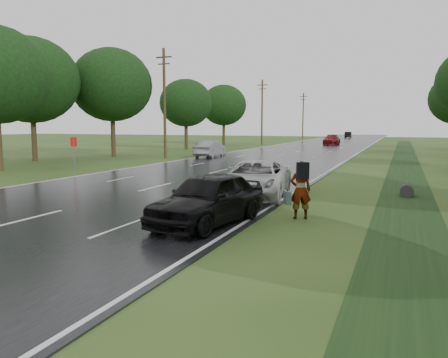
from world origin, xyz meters
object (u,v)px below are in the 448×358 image
at_px(dark_sedan, 208,198).
at_px(silver_sedan, 210,149).
at_px(road_sign, 74,147).
at_px(pedestrian, 300,189).
at_px(white_pickup, 255,179).

xyz_separation_m(dark_sedan, silver_sedan, (-11.57, 25.98, -0.01)).
bearing_deg(road_sign, pedestrian, -26.84).
xyz_separation_m(pedestrian, white_pickup, (-2.68, 3.47, -0.18)).
relative_size(pedestrian, silver_sedan, 0.40).
xyz_separation_m(white_pickup, silver_sedan, (-11.30, 20.54, 0.02)).
xyz_separation_m(road_sign, dark_sedan, (14.27, -10.41, -0.80)).
relative_size(dark_sedan, silver_sedan, 0.98).
height_order(pedestrian, dark_sedan, pedestrian).
height_order(pedestrian, white_pickup, pedestrian).
bearing_deg(white_pickup, dark_sedan, -95.18).
bearing_deg(silver_sedan, road_sign, 76.45).
xyz_separation_m(white_pickup, dark_sedan, (0.27, -5.44, 0.03)).
relative_size(road_sign, pedestrian, 1.20).
bearing_deg(silver_sedan, dark_sedan, 110.28).
height_order(white_pickup, dark_sedan, dark_sedan).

